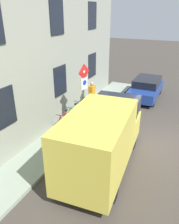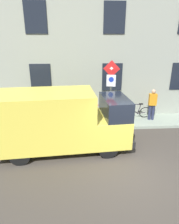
{
  "view_description": "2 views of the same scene",
  "coord_description": "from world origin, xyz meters",
  "px_view_note": "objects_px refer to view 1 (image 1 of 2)",
  "views": [
    {
      "loc": [
        -1.09,
        9.45,
        5.68
      ],
      "look_at": [
        3.04,
        0.72,
        1.31
      ],
      "focal_mm": 36.41,
      "sensor_mm": 36.0,
      "label": 1
    },
    {
      "loc": [
        -5.84,
        1.9,
        4.5
      ],
      "look_at": [
        2.71,
        1.39,
        1.24
      ],
      "focal_mm": 32.06,
      "sensor_mm": 36.0,
      "label": 2
    }
  ],
  "objects_px": {
    "sign_post_stacked": "(84,88)",
    "pedestrian": "(92,94)",
    "bicycle_black": "(82,107)",
    "bicycle_red": "(65,121)",
    "delivery_van": "(103,137)",
    "parked_hatchback": "(146,88)",
    "bicycle_green": "(74,113)"
  },
  "relations": [
    {
      "from": "pedestrian",
      "to": "parked_hatchback",
      "type": "bearing_deg",
      "value": 62.79
    },
    {
      "from": "delivery_van",
      "to": "parked_hatchback",
      "type": "xyz_separation_m",
      "value": [
        0.16,
        -8.42,
        -0.6
      ]
    },
    {
      "from": "sign_post_stacked",
      "to": "delivery_van",
      "type": "xyz_separation_m",
      "value": [
        -1.92,
        2.3,
        -0.96
      ]
    },
    {
      "from": "delivery_van",
      "to": "bicycle_green",
      "type": "xyz_separation_m",
      "value": [
        2.88,
        -2.95,
        -0.82
      ]
    },
    {
      "from": "bicycle_green",
      "to": "pedestrian",
      "type": "xyz_separation_m",
      "value": [
        -0.27,
        -1.77,
        0.56
      ]
    },
    {
      "from": "bicycle_green",
      "to": "bicycle_red",
      "type": "bearing_deg",
      "value": -3.87
    },
    {
      "from": "bicycle_red",
      "to": "pedestrian",
      "type": "height_order",
      "value": "pedestrian"
    },
    {
      "from": "bicycle_red",
      "to": "pedestrian",
      "type": "bearing_deg",
      "value": 167.89
    },
    {
      "from": "pedestrian",
      "to": "delivery_van",
      "type": "bearing_deg",
      "value": -54.68
    },
    {
      "from": "bicycle_black",
      "to": "pedestrian",
      "type": "xyz_separation_m",
      "value": [
        -0.27,
        -0.79,
        0.56
      ]
    },
    {
      "from": "bicycle_green",
      "to": "pedestrian",
      "type": "bearing_deg",
      "value": 167.4
    },
    {
      "from": "sign_post_stacked",
      "to": "bicycle_red",
      "type": "bearing_deg",
      "value": 18.61
    },
    {
      "from": "bicycle_black",
      "to": "bicycle_green",
      "type": "bearing_deg",
      "value": 1.96
    },
    {
      "from": "bicycle_green",
      "to": "pedestrian",
      "type": "relative_size",
      "value": 1.0
    },
    {
      "from": "bicycle_black",
      "to": "pedestrian",
      "type": "relative_size",
      "value": 1.0
    },
    {
      "from": "bicycle_black",
      "to": "bicycle_red",
      "type": "bearing_deg",
      "value": 1.94
    },
    {
      "from": "sign_post_stacked",
      "to": "bicycle_red",
      "type": "height_order",
      "value": "sign_post_stacked"
    },
    {
      "from": "bicycle_green",
      "to": "bicycle_red",
      "type": "xyz_separation_m",
      "value": [
        -0.0,
        0.98,
        0.0
      ]
    },
    {
      "from": "bicycle_black",
      "to": "sign_post_stacked",
      "type": "bearing_deg",
      "value": 32.48
    },
    {
      "from": "bicycle_black",
      "to": "bicycle_green",
      "type": "height_order",
      "value": "same"
    },
    {
      "from": "bicycle_green",
      "to": "pedestrian",
      "type": "distance_m",
      "value": 1.88
    },
    {
      "from": "parked_hatchback",
      "to": "bicycle_green",
      "type": "bearing_deg",
      "value": -26.9
    },
    {
      "from": "parked_hatchback",
      "to": "bicycle_green",
      "type": "xyz_separation_m",
      "value": [
        2.73,
        5.47,
        -0.22
      ]
    },
    {
      "from": "sign_post_stacked",
      "to": "pedestrian",
      "type": "height_order",
      "value": "sign_post_stacked"
    },
    {
      "from": "bicycle_black",
      "to": "parked_hatchback",
      "type": "bearing_deg",
      "value": 150.66
    },
    {
      "from": "delivery_van",
      "to": "bicycle_green",
      "type": "relative_size",
      "value": 3.19
    },
    {
      "from": "delivery_van",
      "to": "bicycle_black",
      "type": "xyz_separation_m",
      "value": [
        2.89,
        -3.93,
        -0.82
      ]
    },
    {
      "from": "parked_hatchback",
      "to": "sign_post_stacked",
      "type": "bearing_deg",
      "value": -16.47
    },
    {
      "from": "parked_hatchback",
      "to": "bicycle_red",
      "type": "distance_m",
      "value": 7.0
    },
    {
      "from": "delivery_van",
      "to": "pedestrian",
      "type": "height_order",
      "value": "delivery_van"
    },
    {
      "from": "parked_hatchback",
      "to": "bicycle_green",
      "type": "distance_m",
      "value": 6.12
    },
    {
      "from": "sign_post_stacked",
      "to": "pedestrian",
      "type": "bearing_deg",
      "value": -74.08
    }
  ]
}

